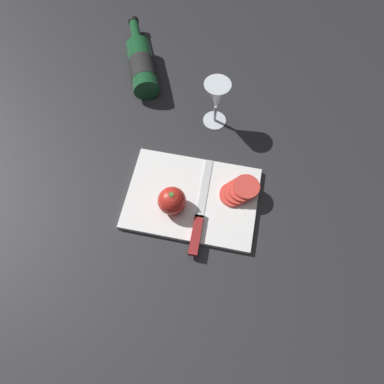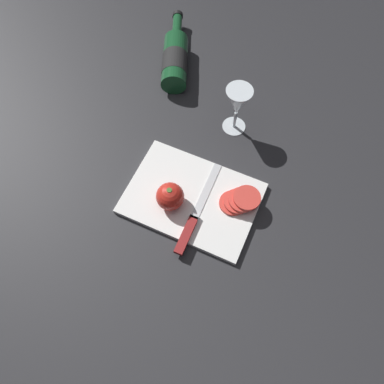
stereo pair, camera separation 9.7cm
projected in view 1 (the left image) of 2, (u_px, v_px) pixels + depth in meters
ground_plane at (158, 202)px, 1.00m from camera, size 3.00×3.00×0.00m
cutting_board at (192, 198)px, 1.00m from camera, size 0.35×0.24×0.02m
wine_bottle at (142, 65)px, 1.17m from camera, size 0.17×0.31×0.08m
wine_glass at (217, 97)px, 1.03m from camera, size 0.07×0.07×0.16m
whole_tomato at (172, 201)px, 0.95m from camera, size 0.07×0.07×0.07m
knife at (198, 225)px, 0.95m from camera, size 0.03×0.28×0.01m
tomato_slice_stack_near at (239, 191)px, 0.98m from camera, size 0.10×0.09×0.03m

